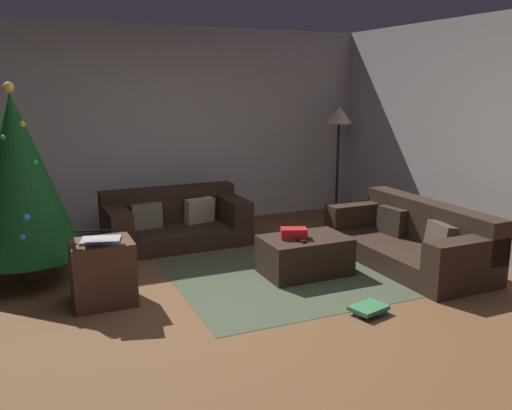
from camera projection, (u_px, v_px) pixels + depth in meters
name	position (u px, v px, depth m)	size (l,w,h in m)	color
ground_plane	(232.00, 315.00, 4.47)	(6.40, 6.40, 0.00)	brown
rear_partition	(144.00, 129.00, 6.99)	(6.40, 0.12, 2.60)	#BCB7B2
couch_left	(174.00, 222.00, 6.46)	(1.67, 0.88, 0.64)	#332319
couch_right	(413.00, 240.00, 5.71)	(0.88, 1.91, 0.65)	#332319
ottoman	(304.00, 255.00, 5.42)	(0.85, 0.56, 0.38)	#332319
gift_box	(294.00, 233.00, 5.33)	(0.26, 0.15, 0.10)	red
tv_remote	(300.00, 240.00, 5.24)	(0.05, 0.16, 0.02)	black
christmas_tree	(18.00, 176.00, 5.00)	(1.08, 1.08, 1.90)	brown
side_table	(103.00, 272.00, 4.67)	(0.52, 0.44, 0.56)	#4C3323
laptop	(100.00, 237.00, 4.54)	(0.41, 0.45, 0.17)	silver
book_stack	(369.00, 309.00, 4.49)	(0.34, 0.29, 0.07)	#2D5193
corner_lamp	(339.00, 123.00, 7.49)	(0.36, 0.36, 1.58)	black
area_rug	(304.00, 273.00, 5.46)	(2.60, 2.00, 0.01)	#424C37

